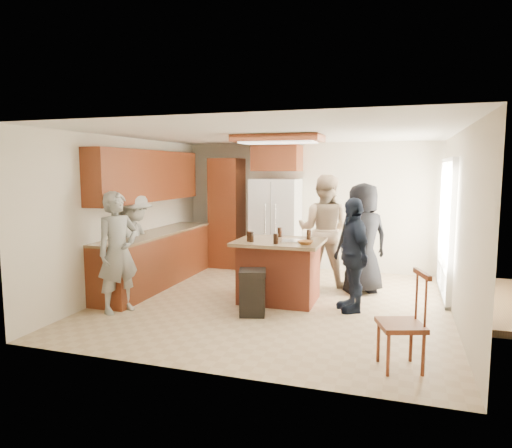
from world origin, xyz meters
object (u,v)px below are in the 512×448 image
(person_side_right, at_px, (353,255))
(person_counter, at_px, (134,243))
(kitchen_island, at_px, (279,270))
(trash_bin, at_px, (253,292))
(spindle_chair, at_px, (403,325))
(refrigerator, at_px, (276,225))
(person_behind_left, at_px, (324,230))
(person_behind_right, at_px, (362,238))
(person_front_left, at_px, (118,252))

(person_side_right, relative_size, person_counter, 0.99)
(person_counter, distance_m, kitchen_island, 2.38)
(trash_bin, relative_size, spindle_chair, 0.63)
(refrigerator, bearing_deg, spindle_chair, -58.77)
(person_behind_left, relative_size, person_counter, 1.18)
(person_behind_right, bearing_deg, person_front_left, 1.32)
(person_side_right, height_order, spindle_chair, person_side_right)
(person_behind_left, height_order, trash_bin, person_behind_left)
(person_front_left, height_order, person_counter, person_front_left)
(refrigerator, bearing_deg, person_front_left, -113.65)
(refrigerator, distance_m, trash_bin, 2.86)
(person_counter, xyz_separation_m, kitchen_island, (2.34, 0.24, -0.33))
(person_counter, height_order, spindle_chair, person_counter)
(person_front_left, bearing_deg, spindle_chair, -75.43)
(person_counter, bearing_deg, kitchen_island, -77.39)
(kitchen_island, distance_m, spindle_chair, 2.62)
(person_front_left, bearing_deg, person_counter, 45.43)
(kitchen_island, distance_m, trash_bin, 0.80)
(person_behind_left, bearing_deg, person_behind_right, 156.51)
(person_counter, distance_m, spindle_chair, 4.47)
(person_counter, distance_m, refrigerator, 2.84)
(person_behind_right, xyz_separation_m, trash_bin, (-1.33, -1.61, -0.57))
(person_behind_right, bearing_deg, kitchen_island, 4.69)
(person_front_left, distance_m, person_behind_left, 3.43)
(person_side_right, relative_size, kitchen_island, 1.25)
(person_side_right, distance_m, trash_bin, 1.50)
(kitchen_island, xyz_separation_m, spindle_chair, (1.78, -1.92, -0.02))
(person_side_right, height_order, trash_bin, person_side_right)
(person_side_right, distance_m, person_counter, 3.44)
(person_behind_right, xyz_separation_m, spindle_chair, (0.63, -2.76, -0.43))
(spindle_chair, bearing_deg, person_behind_right, 102.80)
(person_behind_right, relative_size, refrigerator, 0.99)
(person_behind_right, bearing_deg, person_counter, -14.27)
(person_behind_right, height_order, person_counter, person_behind_right)
(person_counter, bearing_deg, refrigerator, -31.07)
(person_side_right, xyz_separation_m, person_counter, (-3.44, -0.10, 0.00))
(person_behind_right, relative_size, person_counter, 1.10)
(kitchen_island, bearing_deg, person_counter, -174.13)
(refrigerator, xyz_separation_m, trash_bin, (0.43, -2.77, -0.58))
(person_behind_left, height_order, person_behind_right, person_behind_left)
(person_front_left, xyz_separation_m, kitchen_island, (2.00, 1.19, -0.37))
(refrigerator, height_order, kitchen_island, refrigerator)
(person_behind_left, relative_size, refrigerator, 1.05)
(spindle_chair, bearing_deg, trash_bin, 149.40)
(person_front_left, relative_size, refrigerator, 0.94)
(spindle_chair, bearing_deg, refrigerator, 121.23)
(person_side_right, relative_size, refrigerator, 0.89)
(kitchen_island, xyz_separation_m, trash_bin, (-0.17, -0.77, -0.16))
(person_behind_left, bearing_deg, refrigerator, -33.47)
(trash_bin, bearing_deg, person_behind_right, 50.50)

